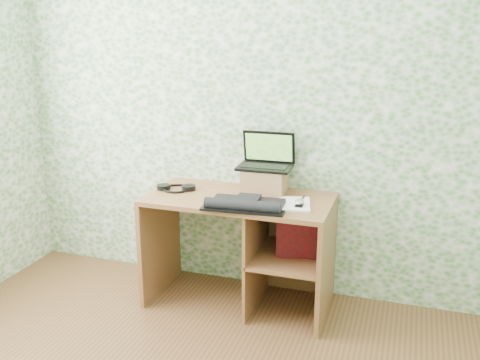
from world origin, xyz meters
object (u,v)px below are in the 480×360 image
(laptop, at_px, (266,159))
(keyboard, at_px, (246,204))
(desk, at_px, (252,235))
(riser, at_px, (265,181))
(notepad, at_px, (294,204))

(laptop, distance_m, keyboard, 0.42)
(desk, distance_m, riser, 0.37)
(riser, relative_size, keyboard, 0.54)
(keyboard, height_order, notepad, keyboard)
(desk, bearing_deg, keyboard, -83.11)
(riser, bearing_deg, keyboard, -94.34)
(desk, bearing_deg, notepad, -14.31)
(notepad, bearing_deg, riser, 129.42)
(desk, height_order, keyboard, keyboard)
(laptop, height_order, notepad, laptop)
(laptop, bearing_deg, riser, -91.68)
(riser, xyz_separation_m, notepad, (0.25, -0.19, -0.08))
(laptop, xyz_separation_m, notepad, (0.25, -0.23, -0.21))
(desk, xyz_separation_m, riser, (0.05, 0.12, 0.35))
(desk, bearing_deg, laptop, 71.21)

